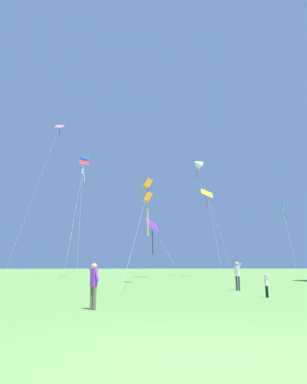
# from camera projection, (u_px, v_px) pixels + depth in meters

# --- Properties ---
(ground_plane) EXTENTS (400.00, 400.00, 0.00)m
(ground_plane) POSITION_uv_depth(u_px,v_px,m) (202.00, 359.00, 5.45)
(ground_plane) COLOR #669947
(kite_white_distant) EXTENTS (4.54, 5.39, 17.39)m
(kite_white_distant) POSITION_uv_depth(u_px,v_px,m) (197.00, 164.00, 52.31)
(kite_white_distant) COLOR white
(kite_white_distant) RESTS_ON ground_plane
(kite_orange_box) EXTENTS (2.70, 12.40, 9.01)m
(kite_orange_box) POSITION_uv_depth(u_px,v_px,m) (148.00, 192.00, 30.60)
(kite_orange_box) COLOR orange
(kite_orange_box) RESTS_ON ground_plane
(kite_blue_delta) EXTENTS (2.13, 11.02, 17.74)m
(kite_blue_delta) POSITION_uv_depth(u_px,v_px,m) (83.00, 159.00, 51.06)
(kite_blue_delta) COLOR blue
(kite_blue_delta) RESTS_ON ground_plane
(kite_yellow_diamond) EXTENTS (1.82, 7.13, 12.29)m
(kite_yellow_diamond) POSITION_uv_depth(u_px,v_px,m) (207.00, 197.00, 49.26)
(kite_yellow_diamond) COLOR yellow
(kite_yellow_diamond) RESTS_ON ground_plane
(kite_pink_low) EXTENTS (4.34, 8.71, 21.78)m
(kite_pink_low) POSITION_uv_depth(u_px,v_px,m) (56.00, 135.00, 49.88)
(kite_pink_low) COLOR pink
(kite_pink_low) RESTS_ON ground_plane
(kite_teal_box) EXTENTS (2.65, 7.37, 10.42)m
(kite_teal_box) POSITION_uv_depth(u_px,v_px,m) (283.00, 207.00, 50.33)
(kite_teal_box) COLOR teal
(kite_teal_box) RESTS_ON ground_plane
(kite_purple_streamer) EXTENTS (3.71, 8.06, 7.69)m
(kite_purple_streamer) POSITION_uv_depth(u_px,v_px,m) (152.00, 231.00, 45.44)
(kite_purple_streamer) COLOR purple
(kite_purple_streamer) RESTS_ON ground_plane
(kite_red_high) EXTENTS (1.07, 9.13, 13.66)m
(kite_red_high) POSITION_uv_depth(u_px,v_px,m) (83.00, 169.00, 40.11)
(kite_red_high) COLOR red
(kite_red_high) RESTS_ON ground_plane
(person_foreground_watcher) EXTENTS (0.39, 0.48, 1.68)m
(person_foreground_watcher) POSITION_uv_depth(u_px,v_px,m) (237.00, 273.00, 20.81)
(person_foreground_watcher) COLOR #2D3351
(person_foreground_watcher) RESTS_ON ground_plane
(person_child_small) EXTENTS (0.15, 0.34, 1.06)m
(person_child_small) POSITION_uv_depth(u_px,v_px,m) (266.00, 283.00, 16.20)
(person_child_small) COLOR black
(person_child_small) RESTS_ON ground_plane
(person_with_spool) EXTENTS (0.40, 0.39, 1.52)m
(person_with_spool) POSITION_uv_depth(u_px,v_px,m) (94.00, 282.00, 11.70)
(person_with_spool) COLOR #665B4C
(person_with_spool) RESTS_ON ground_plane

